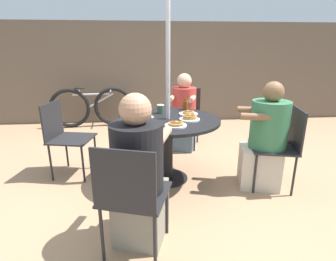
# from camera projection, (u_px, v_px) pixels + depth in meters

# --- Properties ---
(ground_plane) EXTENTS (12.00, 12.00, 0.00)m
(ground_plane) POSITION_uv_depth(u_px,v_px,m) (168.00, 178.00, 3.08)
(ground_plane) COLOR tan
(back_fence) EXTENTS (10.00, 0.06, 1.97)m
(back_fence) POSITION_uv_depth(u_px,v_px,m) (157.00, 73.00, 5.28)
(back_fence) COLOR brown
(back_fence) RESTS_ON ground
(patio_table) EXTENTS (1.14, 1.14, 0.72)m
(patio_table) POSITION_uv_depth(u_px,v_px,m) (168.00, 129.00, 2.90)
(patio_table) COLOR black
(patio_table) RESTS_ON ground
(umbrella_pole) EXTENTS (0.05, 0.05, 2.09)m
(umbrella_pole) POSITION_uv_depth(u_px,v_px,m) (168.00, 89.00, 2.77)
(umbrella_pole) COLOR #ADADB2
(umbrella_pole) RESTS_ON ground
(patio_chair_north) EXTENTS (0.54, 0.54, 0.88)m
(patio_chair_north) POSITION_uv_depth(u_px,v_px,m) (282.00, 143.00, 2.76)
(patio_chair_north) COLOR #232326
(patio_chair_north) RESTS_ON ground
(diner_north) EXTENTS (0.55, 0.47, 1.15)m
(diner_north) POSITION_uv_depth(u_px,v_px,m) (265.00, 141.00, 2.78)
(diner_north) COLOR beige
(diner_north) RESTS_ON ground
(patio_chair_east) EXTENTS (0.56, 0.56, 0.88)m
(patio_chair_east) POSITION_uv_depth(u_px,v_px,m) (185.00, 113.00, 4.06)
(patio_chair_east) COLOR #232326
(patio_chair_east) RESTS_ON ground
(diner_east) EXTENTS (0.47, 0.54, 1.12)m
(diner_east) POSITION_uv_depth(u_px,v_px,m) (183.00, 115.00, 3.90)
(diner_east) COLOR slate
(diner_east) RESTS_ON ground
(patio_chair_south) EXTENTS (0.53, 0.53, 0.88)m
(patio_chair_south) POSITION_uv_depth(u_px,v_px,m) (64.00, 134.00, 3.05)
(patio_chair_south) COLOR #232326
(patio_chair_south) RESTS_ON ground
(patio_chair_west) EXTENTS (0.56, 0.56, 0.88)m
(patio_chair_west) POSITION_uv_depth(u_px,v_px,m) (131.00, 193.00, 1.79)
(patio_chair_west) COLOR #232326
(patio_chair_west) RESTS_ON ground
(diner_west) EXTENTS (0.49, 0.57, 1.17)m
(diner_west) POSITION_uv_depth(u_px,v_px,m) (139.00, 178.00, 1.95)
(diner_west) COLOR gray
(diner_west) RESTS_ON ground
(pancake_plate_a) EXTENTS (0.22, 0.22, 0.05)m
(pancake_plate_a) POSITION_uv_depth(u_px,v_px,m) (176.00, 125.00, 2.58)
(pancake_plate_a) COLOR white
(pancake_plate_a) RESTS_ON patio_table
(pancake_plate_b) EXTENTS (0.22, 0.22, 0.05)m
(pancake_plate_b) POSITION_uv_depth(u_px,v_px,m) (144.00, 117.00, 2.87)
(pancake_plate_b) COLOR white
(pancake_plate_b) RESTS_ON patio_table
(pancake_plate_c) EXTENTS (0.22, 0.22, 0.07)m
(pancake_plate_c) POSITION_uv_depth(u_px,v_px,m) (190.00, 118.00, 2.80)
(pancake_plate_c) COLOR white
(pancake_plate_c) RESTS_ON patio_table
(pancake_plate_d) EXTENTS (0.22, 0.22, 0.05)m
(pancake_plate_d) POSITION_uv_depth(u_px,v_px,m) (188.00, 113.00, 3.04)
(pancake_plate_d) COLOR white
(pancake_plate_d) RESTS_ON patio_table
(pancake_plate_e) EXTENTS (0.22, 0.22, 0.06)m
(pancake_plate_e) POSITION_uv_depth(u_px,v_px,m) (142.00, 124.00, 2.60)
(pancake_plate_e) COLOR white
(pancake_plate_e) RESTS_ON patio_table
(syrup_bottle) EXTENTS (0.08, 0.06, 0.15)m
(syrup_bottle) POSITION_uv_depth(u_px,v_px,m) (185.00, 105.00, 3.29)
(syrup_bottle) COLOR brown
(syrup_bottle) RESTS_ON patio_table
(coffee_cup) EXTENTS (0.08, 0.08, 0.10)m
(coffee_cup) POSITION_uv_depth(u_px,v_px,m) (161.00, 109.00, 3.09)
(coffee_cup) COLOR #33513D
(coffee_cup) RESTS_ON patio_table
(drinking_glass_a) EXTENTS (0.07, 0.07, 0.11)m
(drinking_glass_a) POSITION_uv_depth(u_px,v_px,m) (126.00, 112.00, 2.94)
(drinking_glass_a) COLOR silver
(drinking_glass_a) RESTS_ON patio_table
(bicycle) EXTENTS (1.57, 0.44, 0.77)m
(bicycle) POSITION_uv_depth(u_px,v_px,m) (92.00, 107.00, 5.05)
(bicycle) COLOR black
(bicycle) RESTS_ON ground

